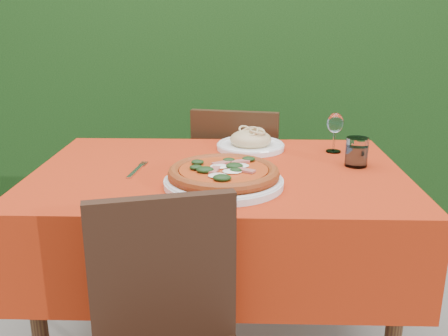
{
  "coord_description": "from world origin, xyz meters",
  "views": [
    {
      "loc": [
        0.07,
        -1.64,
        1.26
      ],
      "look_at": [
        0.02,
        -0.05,
        0.77
      ],
      "focal_mm": 40.0,
      "sensor_mm": 36.0,
      "label": 1
    }
  ],
  "objects_px": {
    "chair_far": "(238,184)",
    "wine_glass": "(335,125)",
    "pasta_plate": "(251,142)",
    "pizza_plate": "(224,176)",
    "water_glass": "(357,153)",
    "fork": "(135,171)"
  },
  "relations": [
    {
      "from": "chair_far",
      "to": "water_glass",
      "type": "xyz_separation_m",
      "value": [
        0.42,
        -0.54,
        0.3
      ]
    },
    {
      "from": "pasta_plate",
      "to": "fork",
      "type": "relative_size",
      "value": 1.32
    },
    {
      "from": "wine_glass",
      "to": "fork",
      "type": "relative_size",
      "value": 0.76
    },
    {
      "from": "pasta_plate",
      "to": "wine_glass",
      "type": "relative_size",
      "value": 1.73
    },
    {
      "from": "pasta_plate",
      "to": "wine_glass",
      "type": "bearing_deg",
      "value": -6.62
    },
    {
      "from": "pizza_plate",
      "to": "wine_glass",
      "type": "xyz_separation_m",
      "value": [
        0.41,
        0.41,
        0.08
      ]
    },
    {
      "from": "water_glass",
      "to": "wine_glass",
      "type": "height_order",
      "value": "wine_glass"
    },
    {
      "from": "chair_far",
      "to": "pasta_plate",
      "type": "xyz_separation_m",
      "value": [
        0.05,
        -0.32,
        0.28
      ]
    },
    {
      "from": "chair_far",
      "to": "wine_glass",
      "type": "distance_m",
      "value": 0.63
    },
    {
      "from": "wine_glass",
      "to": "chair_far",
      "type": "bearing_deg",
      "value": 136.41
    },
    {
      "from": "fork",
      "to": "water_glass",
      "type": "bearing_deg",
      "value": 13.39
    },
    {
      "from": "pizza_plate",
      "to": "pasta_plate",
      "type": "bearing_deg",
      "value": 78.12
    },
    {
      "from": "chair_far",
      "to": "wine_glass",
      "type": "relative_size",
      "value": 5.54
    },
    {
      "from": "water_glass",
      "to": "pizza_plate",
      "type": "bearing_deg",
      "value": -154.17
    },
    {
      "from": "pasta_plate",
      "to": "wine_glass",
      "type": "height_order",
      "value": "wine_glass"
    },
    {
      "from": "wine_glass",
      "to": "fork",
      "type": "xyz_separation_m",
      "value": [
        -0.72,
        -0.28,
        -0.11
      ]
    },
    {
      "from": "wine_glass",
      "to": "water_glass",
      "type": "bearing_deg",
      "value": -76.28
    },
    {
      "from": "pasta_plate",
      "to": "water_glass",
      "type": "relative_size",
      "value": 2.6
    },
    {
      "from": "pasta_plate",
      "to": "water_glass",
      "type": "distance_m",
      "value": 0.43
    },
    {
      "from": "chair_far",
      "to": "fork",
      "type": "bearing_deg",
      "value": 70.87
    },
    {
      "from": "pasta_plate",
      "to": "pizza_plate",
      "type": "bearing_deg",
      "value": -101.88
    },
    {
      "from": "pizza_plate",
      "to": "water_glass",
      "type": "xyz_separation_m",
      "value": [
        0.46,
        0.22,
        0.01
      ]
    }
  ]
}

